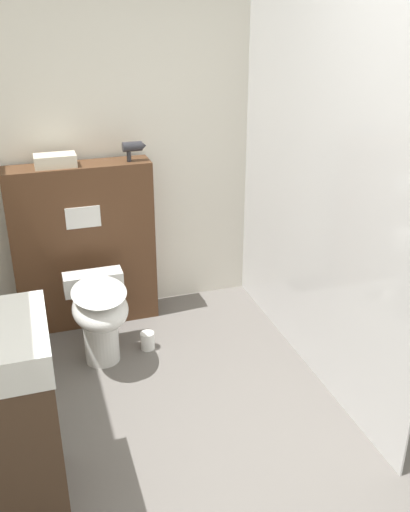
# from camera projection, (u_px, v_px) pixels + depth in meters

# --- Properties ---
(wall_back) EXTENTS (8.00, 0.06, 2.50)m
(wall_back) POSITION_uv_depth(u_px,v_px,m) (141.00, 135.00, 3.82)
(wall_back) COLOR silver
(wall_back) RESTS_ON ground_plane
(partition_panel) EXTENTS (0.93, 0.23, 1.13)m
(partition_panel) POSITION_uv_depth(u_px,v_px,m) (84.00, 246.00, 3.83)
(partition_panel) COLOR #51331E
(partition_panel) RESTS_ON ground_plane
(shower_glass) EXTENTS (0.04, 2.08, 2.10)m
(shower_glass) POSITION_uv_depth(u_px,v_px,m) (315.00, 201.00, 3.19)
(shower_glass) COLOR silver
(shower_glass) RESTS_ON ground_plane
(toilet) EXTENTS (0.37, 0.57, 0.53)m
(toilet) POSITION_uv_depth(u_px,v_px,m) (100.00, 312.00, 3.44)
(toilet) COLOR white
(toilet) RESTS_ON ground_plane
(hair_drier) EXTENTS (0.15, 0.06, 0.13)m
(hair_drier) POSITION_uv_depth(u_px,v_px,m) (133.00, 147.00, 3.64)
(hair_drier) COLOR #2D2D33
(hair_drier) RESTS_ON partition_panel
(folded_towel) EXTENTS (0.26, 0.14, 0.08)m
(folded_towel) POSITION_uv_depth(u_px,v_px,m) (55.00, 161.00, 3.53)
(folded_towel) COLOR beige
(folded_towel) RESTS_ON partition_panel
(spare_toilet_roll) EXTENTS (0.09, 0.09, 0.12)m
(spare_toilet_roll) POSITION_uv_depth(u_px,v_px,m) (148.00, 341.00, 3.70)
(spare_toilet_roll) COLOR white
(spare_toilet_roll) RESTS_ON ground_plane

